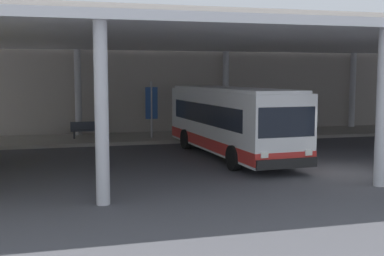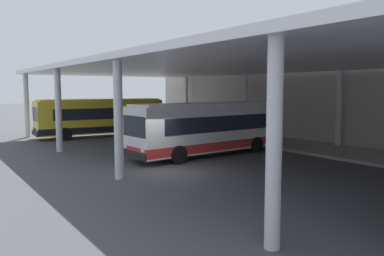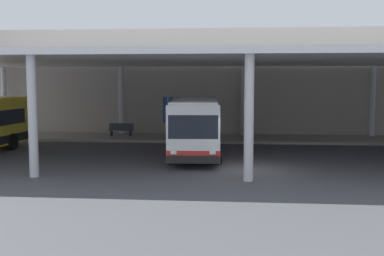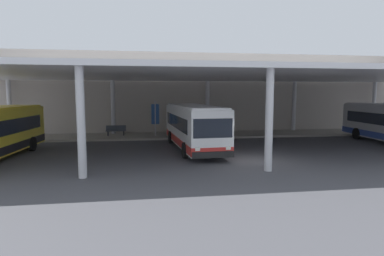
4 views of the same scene
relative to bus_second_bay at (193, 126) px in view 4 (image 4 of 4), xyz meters
The scene contains 7 objects.
ground_plane 5.70m from the bus_second_bay, 58.94° to the right, with size 200.00×200.00×0.00m, color #47474C.
platform_kerb 7.78m from the bus_second_bay, 68.33° to the left, with size 42.00×4.50×0.18m, color gray.
station_building_facade 10.97m from the bus_second_bay, 74.77° to the left, with size 48.00×1.60×8.13m, color #ADA399.
canopy_shelter 4.67m from the bus_second_bay, 16.45° to the left, with size 40.00×17.00×5.55m.
bus_second_bay is the anchor object (origin of this frame).
bench_waiting 9.43m from the bus_second_bay, 130.34° to the left, with size 1.80×0.45×0.92m.
banner_sign 6.76m from the bus_second_bay, 111.72° to the left, with size 0.70×0.12×3.20m.
Camera 4 is at (-6.34, -17.98, 3.97)m, focal length 29.88 mm.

